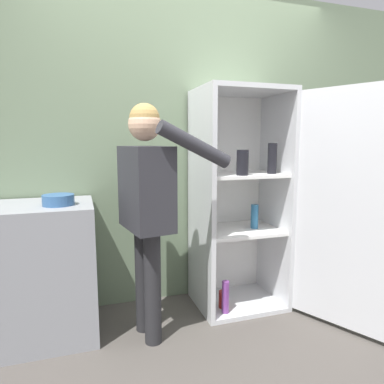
% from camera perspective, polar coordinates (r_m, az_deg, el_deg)
% --- Properties ---
extents(ground_plane, '(12.00, 12.00, 0.00)m').
position_cam_1_polar(ground_plane, '(2.36, 6.61, -25.75)').
color(ground_plane, '#4C4742').
extents(wall_back, '(7.00, 0.06, 2.55)m').
position_cam_1_polar(wall_back, '(2.87, -1.21, 7.43)').
color(wall_back, gray).
rests_on(wall_back, ground_plane).
extents(refrigerator, '(1.02, 1.16, 1.72)m').
position_cam_1_polar(refrigerator, '(2.71, 11.27, -1.65)').
color(refrigerator, silver).
rests_on(refrigerator, ground_plane).
extents(person, '(0.68, 0.57, 1.56)m').
position_cam_1_polar(person, '(2.24, -7.46, -0.45)').
color(person, '#262628').
rests_on(person, ground_plane).
extents(counter, '(0.79, 0.59, 0.92)m').
position_cam_1_polar(counter, '(2.58, -24.87, -12.03)').
color(counter, gray).
rests_on(counter, ground_plane).
extents(bowl, '(0.20, 0.20, 0.07)m').
position_cam_1_polar(bowl, '(2.37, -21.38, -1.23)').
color(bowl, '#335B8E').
rests_on(bowl, counter).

